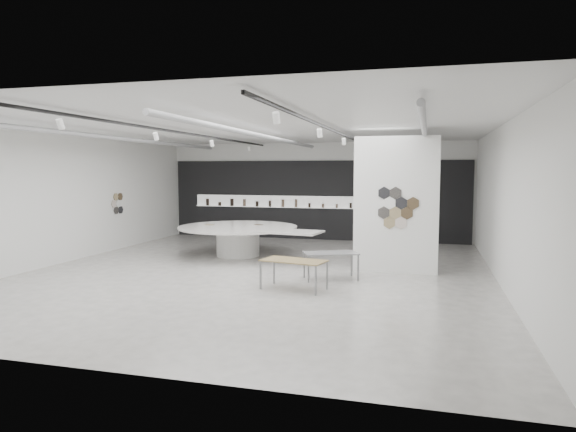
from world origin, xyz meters
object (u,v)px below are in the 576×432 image
(sample_table_stone, at_px, (331,255))
(kitchen_counter, at_px, (392,229))
(display_island, at_px, (240,237))
(partition_column, at_px, (396,205))
(sample_table_wood, at_px, (294,262))

(sample_table_stone, distance_m, kitchen_counter, 7.00)
(sample_table_stone, bearing_deg, display_island, 141.73)
(display_island, bearing_deg, kitchen_counter, 51.44)
(partition_column, xyz_separation_m, display_island, (-4.91, 1.33, -1.18))
(display_island, height_order, sample_table_stone, display_island)
(partition_column, distance_m, sample_table_stone, 2.34)
(display_island, distance_m, sample_table_wood, 4.89)
(display_island, distance_m, sample_table_stone, 4.37)
(partition_column, height_order, sample_table_wood, partition_column)
(display_island, relative_size, sample_table_stone, 3.42)
(display_island, distance_m, kitchen_counter, 6.13)
(kitchen_counter, bearing_deg, partition_column, -80.94)
(display_island, height_order, sample_table_wood, display_island)
(display_island, bearing_deg, sample_table_stone, -30.42)
(partition_column, height_order, sample_table_stone, partition_column)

